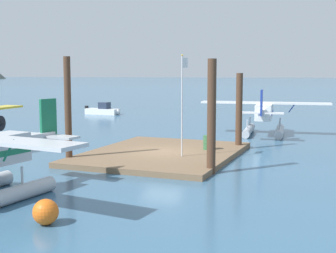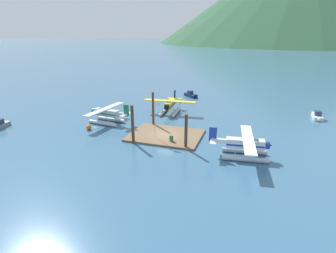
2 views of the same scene
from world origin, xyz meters
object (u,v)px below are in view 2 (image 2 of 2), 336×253
(flagpole, at_px, (156,115))
(mooring_buoy, at_px, (89,127))
(seaplane_white_stbd_aft, at_px, (245,146))
(seaplane_silver_port_fwd, at_px, (107,115))
(seaplane_yellow_bow_left, at_px, (170,106))
(fuel_drum, at_px, (171,138))
(boat_navy_open_north, at_px, (191,95))
(boat_white_open_east, at_px, (317,116))

(flagpole, xyz_separation_m, mooring_buoy, (-12.19, 0.45, -3.47))
(seaplane_white_stbd_aft, bearing_deg, seaplane_silver_port_fwd, 164.11)
(seaplane_yellow_bow_left, bearing_deg, mooring_buoy, -125.95)
(fuel_drum, distance_m, mooring_buoy, 14.94)
(boat_navy_open_north, distance_m, boat_white_open_east, 29.31)
(seaplane_silver_port_fwd, relative_size, boat_white_open_east, 2.14)
(seaplane_yellow_bow_left, relative_size, seaplane_white_stbd_aft, 1.00)
(mooring_buoy, bearing_deg, seaplane_yellow_bow_left, 54.05)
(fuel_drum, xyz_separation_m, seaplane_silver_port_fwd, (-13.78, 5.25, 0.84))
(mooring_buoy, xyz_separation_m, boat_navy_open_north, (10.19, 29.72, 0.06))
(fuel_drum, height_order, boat_white_open_east, boat_white_open_east)
(seaplane_yellow_bow_left, height_order, seaplane_white_stbd_aft, same)
(flagpole, height_order, boat_white_open_east, flagpole)
(boat_navy_open_north, height_order, boat_white_open_east, same)
(seaplane_yellow_bow_left, height_order, boat_white_open_east, seaplane_yellow_bow_left)
(seaplane_silver_port_fwd, bearing_deg, seaplane_white_stbd_aft, -15.89)
(flagpole, distance_m, seaplane_yellow_bow_left, 14.48)
(flagpole, bearing_deg, mooring_buoy, 177.87)
(fuel_drum, bearing_deg, seaplane_yellow_bow_left, 108.59)
(mooring_buoy, xyz_separation_m, seaplane_silver_port_fwd, (1.11, 4.10, 1.14))
(boat_navy_open_north, bearing_deg, boat_white_open_east, -21.48)
(seaplane_white_stbd_aft, relative_size, boat_white_open_east, 2.14)
(flagpole, height_order, seaplane_silver_port_fwd, flagpole)
(seaplane_white_stbd_aft, bearing_deg, seaplane_yellow_bow_left, 133.27)
(seaplane_white_stbd_aft, bearing_deg, fuel_drum, 171.01)
(seaplane_yellow_bow_left, xyz_separation_m, seaplane_white_stbd_aft, (15.51, -16.48, 0.00))
(flagpole, height_order, fuel_drum, flagpole)
(seaplane_silver_port_fwd, bearing_deg, mooring_buoy, -105.13)
(flagpole, bearing_deg, seaplane_silver_port_fwd, 157.65)
(mooring_buoy, xyz_separation_m, seaplane_white_stbd_aft, (25.42, -2.82, 1.14))
(seaplane_yellow_bow_left, distance_m, seaplane_silver_port_fwd, 12.99)
(mooring_buoy, bearing_deg, flagpole, -2.13)
(seaplane_white_stbd_aft, relative_size, boat_navy_open_north, 2.59)
(flagpole, height_order, boat_navy_open_north, flagpole)
(boat_white_open_east, bearing_deg, mooring_buoy, -153.12)
(fuel_drum, relative_size, mooring_buoy, 1.02)
(seaplane_white_stbd_aft, bearing_deg, flagpole, 169.86)
(flagpole, relative_size, seaplane_yellow_bow_left, 0.55)
(seaplane_yellow_bow_left, distance_m, boat_navy_open_north, 16.10)
(mooring_buoy, relative_size, seaplane_silver_port_fwd, 0.08)
(boat_white_open_east, bearing_deg, boat_navy_open_north, 158.52)
(flagpole, relative_size, boat_navy_open_north, 1.42)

